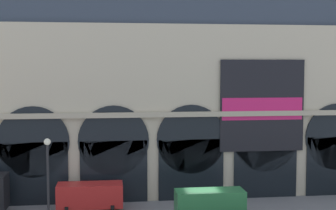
# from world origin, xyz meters

# --- Properties ---
(station_building) EXTENTS (41.09, 4.60, 19.03)m
(station_building) POSITION_xyz_m (0.04, 7.09, 9.18)
(station_building) COLOR beige
(station_building) RESTS_ON ground
(van_midwest) EXTENTS (5.20, 2.48, 2.20)m
(van_midwest) POSITION_xyz_m (-8.57, 2.74, 1.25)
(van_midwest) COLOR red
(van_midwest) RESTS_ON ground
(van_center) EXTENTS (5.20, 2.48, 2.20)m
(van_center) POSITION_xyz_m (0.50, -0.49, 1.25)
(van_center) COLOR #2D7A42
(van_center) RESTS_ON ground
(street_lamp_quayside) EXTENTS (0.44, 0.44, 6.90)m
(street_lamp_quayside) POSITION_xyz_m (-10.95, -4.31, 4.41)
(street_lamp_quayside) COLOR black
(street_lamp_quayside) RESTS_ON ground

